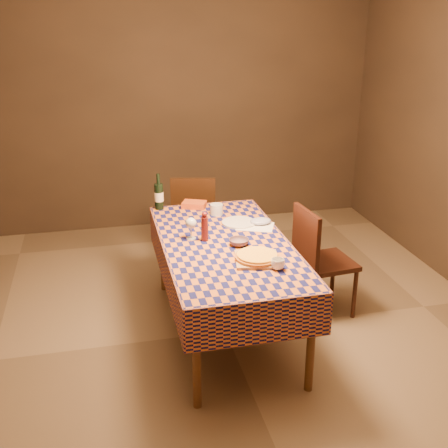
{
  "coord_description": "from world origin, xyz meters",
  "views": [
    {
      "loc": [
        -0.88,
        -3.75,
        2.42
      ],
      "look_at": [
        0.0,
        0.05,
        0.9
      ],
      "focal_mm": 45.0,
      "sensor_mm": 36.0,
      "label": 1
    }
  ],
  "objects_px": {
    "white_plate": "(239,223)",
    "pizza": "(257,256)",
    "cutting_board": "(257,259)",
    "bowl": "(239,242)",
    "dining_table": "(225,252)",
    "wine_bottle": "(159,196)",
    "chair_right": "(318,256)",
    "chair_far": "(194,215)"
  },
  "relations": [
    {
      "from": "dining_table",
      "to": "white_plate",
      "type": "bearing_deg",
      "value": 61.4
    },
    {
      "from": "white_plate",
      "to": "chair_right",
      "type": "bearing_deg",
      "value": -21.02
    },
    {
      "from": "wine_bottle",
      "to": "chair_right",
      "type": "height_order",
      "value": "wine_bottle"
    },
    {
      "from": "bowl",
      "to": "white_plate",
      "type": "xyz_separation_m",
      "value": [
        0.11,
        0.43,
        -0.02
      ]
    },
    {
      "from": "dining_table",
      "to": "wine_bottle",
      "type": "height_order",
      "value": "wine_bottle"
    },
    {
      "from": "dining_table",
      "to": "cutting_board",
      "type": "relative_size",
      "value": 6.19
    },
    {
      "from": "pizza",
      "to": "wine_bottle",
      "type": "xyz_separation_m",
      "value": [
        -0.53,
        1.22,
        0.08
      ]
    },
    {
      "from": "chair_far",
      "to": "dining_table",
      "type": "bearing_deg",
      "value": -89.56
    },
    {
      "from": "pizza",
      "to": "chair_right",
      "type": "relative_size",
      "value": 0.43
    },
    {
      "from": "white_plate",
      "to": "chair_far",
      "type": "bearing_deg",
      "value": 102.4
    },
    {
      "from": "chair_far",
      "to": "white_plate",
      "type": "bearing_deg",
      "value": -77.6
    },
    {
      "from": "chair_right",
      "to": "chair_far",
      "type": "bearing_deg",
      "value": 124.74
    },
    {
      "from": "chair_far",
      "to": "wine_bottle",
      "type": "bearing_deg",
      "value": -131.16
    },
    {
      "from": "cutting_board",
      "to": "wine_bottle",
      "type": "height_order",
      "value": "wine_bottle"
    },
    {
      "from": "pizza",
      "to": "chair_right",
      "type": "bearing_deg",
      "value": 36.37
    },
    {
      "from": "pizza",
      "to": "white_plate",
      "type": "bearing_deg",
      "value": 85.58
    },
    {
      "from": "cutting_board",
      "to": "chair_right",
      "type": "xyz_separation_m",
      "value": [
        0.66,
        0.49,
        -0.26
      ]
    },
    {
      "from": "white_plate",
      "to": "chair_right",
      "type": "height_order",
      "value": "chair_right"
    },
    {
      "from": "wine_bottle",
      "to": "cutting_board",
      "type": "bearing_deg",
      "value": -66.46
    },
    {
      "from": "dining_table",
      "to": "white_plate",
      "type": "xyz_separation_m",
      "value": [
        0.2,
        0.36,
        0.08
      ]
    },
    {
      "from": "pizza",
      "to": "wine_bottle",
      "type": "relative_size",
      "value": 1.27
    },
    {
      "from": "pizza",
      "to": "bowl",
      "type": "xyz_separation_m",
      "value": [
        -0.05,
        0.29,
        -0.01
      ]
    },
    {
      "from": "bowl",
      "to": "chair_right",
      "type": "bearing_deg",
      "value": 15.15
    },
    {
      "from": "dining_table",
      "to": "pizza",
      "type": "relative_size",
      "value": 4.6
    },
    {
      "from": "pizza",
      "to": "chair_far",
      "type": "relative_size",
      "value": 0.43
    },
    {
      "from": "bowl",
      "to": "wine_bottle",
      "type": "xyz_separation_m",
      "value": [
        -0.48,
        0.93,
        0.1
      ]
    },
    {
      "from": "dining_table",
      "to": "white_plate",
      "type": "height_order",
      "value": "white_plate"
    },
    {
      "from": "wine_bottle",
      "to": "chair_right",
      "type": "relative_size",
      "value": 0.34
    },
    {
      "from": "white_plate",
      "to": "chair_far",
      "type": "distance_m",
      "value": 0.99
    },
    {
      "from": "cutting_board",
      "to": "bowl",
      "type": "bearing_deg",
      "value": 100.45
    },
    {
      "from": "bowl",
      "to": "wine_bottle",
      "type": "relative_size",
      "value": 0.47
    },
    {
      "from": "cutting_board",
      "to": "chair_right",
      "type": "distance_m",
      "value": 0.86
    },
    {
      "from": "cutting_board",
      "to": "chair_right",
      "type": "relative_size",
      "value": 0.32
    },
    {
      "from": "white_plate",
      "to": "pizza",
      "type": "bearing_deg",
      "value": -94.42
    },
    {
      "from": "cutting_board",
      "to": "chair_right",
      "type": "bearing_deg",
      "value": 36.37
    },
    {
      "from": "chair_right",
      "to": "wine_bottle",
      "type": "bearing_deg",
      "value": 148.38
    },
    {
      "from": "wine_bottle",
      "to": "chair_right",
      "type": "bearing_deg",
      "value": -31.62
    },
    {
      "from": "cutting_board",
      "to": "white_plate",
      "type": "xyz_separation_m",
      "value": [
        0.06,
        0.72,
        -0.0
      ]
    },
    {
      "from": "cutting_board",
      "to": "wine_bottle",
      "type": "relative_size",
      "value": 0.94
    },
    {
      "from": "bowl",
      "to": "chair_far",
      "type": "relative_size",
      "value": 0.16
    },
    {
      "from": "pizza",
      "to": "white_plate",
      "type": "distance_m",
      "value": 0.72
    },
    {
      "from": "bowl",
      "to": "wine_bottle",
      "type": "height_order",
      "value": "wine_bottle"
    }
  ]
}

